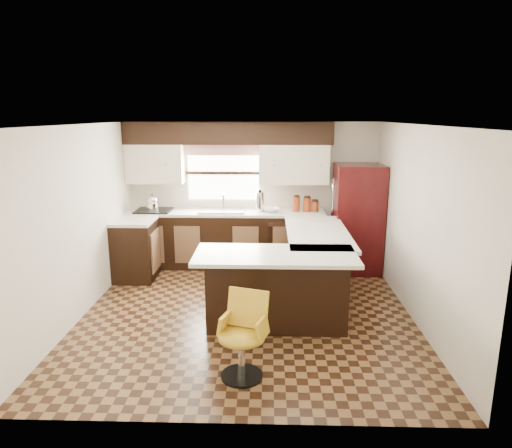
{
  "coord_description": "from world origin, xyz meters",
  "views": [
    {
      "loc": [
        0.28,
        -5.51,
        2.52
      ],
      "look_at": [
        0.1,
        0.45,
        1.08
      ],
      "focal_mm": 32.0,
      "sensor_mm": 36.0,
      "label": 1
    }
  ],
  "objects_px": {
    "peninsula_long": "(313,265)",
    "peninsula_return": "(277,291)",
    "bar_chair": "(242,338)",
    "refrigerator": "(357,219)"
  },
  "relations": [
    {
      "from": "peninsula_return",
      "to": "bar_chair",
      "type": "bearing_deg",
      "value": -107.11
    },
    {
      "from": "peninsula_long",
      "to": "peninsula_return",
      "type": "xyz_separation_m",
      "value": [
        -0.53,
        -0.97,
        0.0
      ]
    },
    {
      "from": "peninsula_long",
      "to": "bar_chair",
      "type": "relative_size",
      "value": 2.29
    },
    {
      "from": "peninsula_return",
      "to": "peninsula_long",
      "type": "bearing_deg",
      "value": 61.7
    },
    {
      "from": "bar_chair",
      "to": "peninsula_return",
      "type": "bearing_deg",
      "value": 90.95
    },
    {
      "from": "refrigerator",
      "to": "bar_chair",
      "type": "relative_size",
      "value": 2.06
    },
    {
      "from": "refrigerator",
      "to": "peninsula_return",
      "type": "bearing_deg",
      "value": -122.68
    },
    {
      "from": "refrigerator",
      "to": "bar_chair",
      "type": "height_order",
      "value": "refrigerator"
    },
    {
      "from": "peninsula_return",
      "to": "bar_chair",
      "type": "relative_size",
      "value": 1.94
    },
    {
      "from": "peninsula_return",
      "to": "refrigerator",
      "type": "xyz_separation_m",
      "value": [
        1.33,
        2.07,
        0.42
      ]
    }
  ]
}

